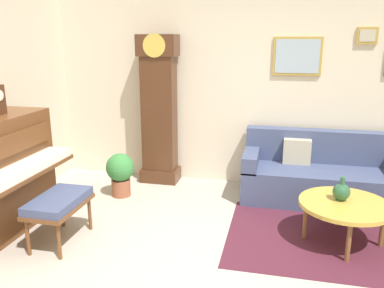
{
  "coord_description": "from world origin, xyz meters",
  "views": [
    {
      "loc": [
        0.58,
        -2.91,
        1.96
      ],
      "look_at": [
        -0.29,
        0.91,
        0.91
      ],
      "focal_mm": 36.65,
      "sensor_mm": 36.0,
      "label": 1
    }
  ],
  "objects_px": {
    "piano_bench": "(59,204)",
    "potted_plant": "(120,172)",
    "couch": "(320,175)",
    "coffee_table": "(345,206)",
    "grandfather_clock": "(159,114)",
    "green_jug": "(341,192)"
  },
  "relations": [
    {
      "from": "couch",
      "to": "potted_plant",
      "type": "distance_m",
      "value": 2.52
    },
    {
      "from": "grandfather_clock",
      "to": "green_jug",
      "type": "relative_size",
      "value": 8.46
    },
    {
      "from": "piano_bench",
      "to": "grandfather_clock",
      "type": "distance_m",
      "value": 2.03
    },
    {
      "from": "couch",
      "to": "coffee_table",
      "type": "xyz_separation_m",
      "value": [
        0.14,
        -1.1,
        0.08
      ]
    },
    {
      "from": "coffee_table",
      "to": "couch",
      "type": "bearing_deg",
      "value": 97.08
    },
    {
      "from": "grandfather_clock",
      "to": "couch",
      "type": "xyz_separation_m",
      "value": [
        2.15,
        -0.2,
        -0.65
      ]
    },
    {
      "from": "potted_plant",
      "to": "coffee_table",
      "type": "bearing_deg",
      "value": -13.88
    },
    {
      "from": "grandfather_clock",
      "to": "green_jug",
      "type": "xyz_separation_m",
      "value": [
        2.25,
        -1.24,
        -0.45
      ]
    },
    {
      "from": "green_jug",
      "to": "potted_plant",
      "type": "relative_size",
      "value": 0.43
    },
    {
      "from": "couch",
      "to": "coffee_table",
      "type": "distance_m",
      "value": 1.11
    },
    {
      "from": "couch",
      "to": "green_jug",
      "type": "distance_m",
      "value": 1.06
    },
    {
      "from": "coffee_table",
      "to": "green_jug",
      "type": "height_order",
      "value": "green_jug"
    },
    {
      "from": "piano_bench",
      "to": "potted_plant",
      "type": "distance_m",
      "value": 1.26
    },
    {
      "from": "grandfather_clock",
      "to": "potted_plant",
      "type": "height_order",
      "value": "grandfather_clock"
    },
    {
      "from": "grandfather_clock",
      "to": "couch",
      "type": "bearing_deg",
      "value": -5.27
    },
    {
      "from": "grandfather_clock",
      "to": "potted_plant",
      "type": "distance_m",
      "value": 0.97
    },
    {
      "from": "piano_bench",
      "to": "potted_plant",
      "type": "relative_size",
      "value": 1.25
    },
    {
      "from": "couch",
      "to": "piano_bench",
      "type": "bearing_deg",
      "value": -146.69
    },
    {
      "from": "piano_bench",
      "to": "potted_plant",
      "type": "height_order",
      "value": "potted_plant"
    },
    {
      "from": "green_jug",
      "to": "piano_bench",
      "type": "bearing_deg",
      "value": -166.14
    },
    {
      "from": "potted_plant",
      "to": "piano_bench",
      "type": "bearing_deg",
      "value": -95.12
    },
    {
      "from": "grandfather_clock",
      "to": "couch",
      "type": "height_order",
      "value": "grandfather_clock"
    }
  ]
}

